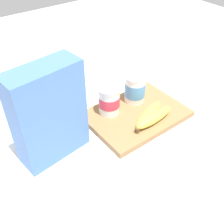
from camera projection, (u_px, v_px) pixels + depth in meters
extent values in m
plane|color=white|center=(136.00, 117.00, 0.91)|extent=(2.40, 2.40, 0.00)
cube|color=olive|center=(136.00, 115.00, 0.90)|extent=(0.32, 0.23, 0.02)
cube|color=#4770B7|center=(49.00, 114.00, 0.70)|extent=(0.20, 0.10, 0.28)
cylinder|color=white|center=(109.00, 101.00, 0.87)|extent=(0.07, 0.07, 0.09)
cylinder|color=#DB384C|center=(109.00, 101.00, 0.87)|extent=(0.07, 0.07, 0.04)
cylinder|color=silver|center=(109.00, 88.00, 0.84)|extent=(0.07, 0.07, 0.00)
cylinder|color=white|center=(135.00, 89.00, 0.92)|extent=(0.07, 0.07, 0.09)
cylinder|color=#5193D1|center=(135.00, 89.00, 0.92)|extent=(0.07, 0.07, 0.05)
cylinder|color=silver|center=(136.00, 76.00, 0.89)|extent=(0.07, 0.07, 0.00)
ellipsoid|color=#DFD146|center=(154.00, 117.00, 0.85)|extent=(0.15, 0.04, 0.03)
ellipsoid|color=#DFD146|center=(149.00, 115.00, 0.86)|extent=(0.16, 0.09, 0.03)
cylinder|color=brown|center=(137.00, 130.00, 0.82)|extent=(0.01, 0.01, 0.02)
cylinder|color=silver|center=(189.00, 95.00, 1.00)|extent=(0.11, 0.03, 0.01)
ellipsoid|color=silver|center=(176.00, 99.00, 0.98)|extent=(0.04, 0.03, 0.01)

